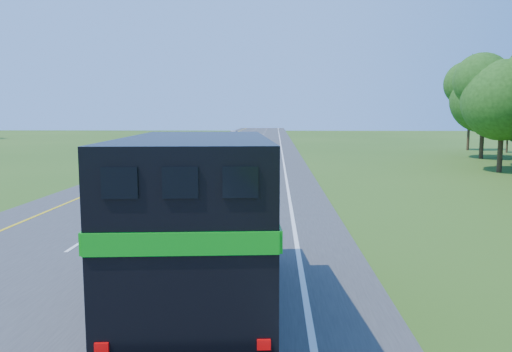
# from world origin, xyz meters

# --- Properties ---
(road) EXTENTS (15.00, 260.00, 0.04)m
(road) POSITION_xyz_m (0.00, 50.00, 0.02)
(road) COLOR #38383A
(road) RESTS_ON ground
(lane_markings) EXTENTS (11.15, 260.00, 0.01)m
(lane_markings) POSITION_xyz_m (0.00, 50.00, 0.04)
(lane_markings) COLOR yellow
(lane_markings) RESTS_ON road
(horse_truck) EXTENTS (3.44, 8.93, 3.87)m
(horse_truck) POSITION_xyz_m (3.16, 13.94, 2.11)
(horse_truck) COLOR black
(horse_truck) RESTS_ON road
(white_suv) EXTENTS (2.89, 5.82, 1.59)m
(white_suv) POSITION_xyz_m (-3.35, 55.22, 0.83)
(white_suv) COLOR white
(white_suv) RESTS_ON road
(far_car) EXTENTS (1.72, 4.22, 1.43)m
(far_car) POSITION_xyz_m (-3.94, 105.17, 0.76)
(far_car) COLOR silver
(far_car) RESTS_ON road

